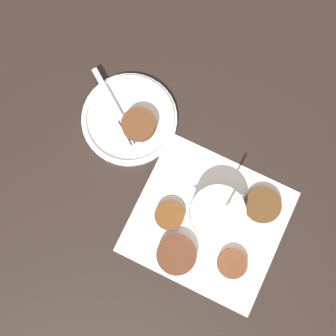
% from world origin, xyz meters
% --- Properties ---
extents(ground_plane, '(4.00, 4.00, 0.00)m').
position_xyz_m(ground_plane, '(0.00, 0.00, 0.00)').
color(ground_plane, black).
extents(napkin, '(0.34, 0.32, 0.00)m').
position_xyz_m(napkin, '(0.01, -0.03, 0.00)').
color(napkin, white).
rests_on(napkin, ground_plane).
extents(sauce_bowl, '(0.12, 0.11, 0.12)m').
position_xyz_m(sauce_bowl, '(-0.00, -0.04, 0.03)').
color(sauce_bowl, white).
rests_on(sauce_bowl, napkin).
extents(fritter_0, '(0.06, 0.06, 0.01)m').
position_xyz_m(fritter_0, '(-0.06, 0.04, 0.01)').
color(fritter_0, brown).
rests_on(fritter_0, napkin).
extents(fritter_1, '(0.08, 0.08, 0.02)m').
position_xyz_m(fritter_1, '(0.05, 0.06, 0.01)').
color(fritter_1, '#57311F').
rests_on(fritter_1, napkin).
extents(fritter_2, '(0.08, 0.08, 0.01)m').
position_xyz_m(fritter_2, '(-0.09, -0.09, 0.01)').
color(fritter_2, brown).
rests_on(fritter_2, napkin).
extents(fritter_3, '(0.06, 0.06, 0.02)m').
position_xyz_m(fritter_3, '(0.09, -0.01, 0.01)').
color(fritter_3, brown).
rests_on(fritter_3, napkin).
extents(serving_plate, '(0.20, 0.20, 0.02)m').
position_xyz_m(serving_plate, '(0.23, -0.19, 0.01)').
color(serving_plate, white).
rests_on(serving_plate, ground_plane).
extents(fritter_on_plate, '(0.07, 0.07, 0.02)m').
position_xyz_m(fritter_on_plate, '(0.20, -0.18, 0.03)').
color(fritter_on_plate, brown).
rests_on(fritter_on_plate, serving_plate).
extents(fork, '(0.15, 0.15, 0.00)m').
position_xyz_m(fork, '(0.25, -0.19, 0.02)').
color(fork, silver).
rests_on(fork, serving_plate).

